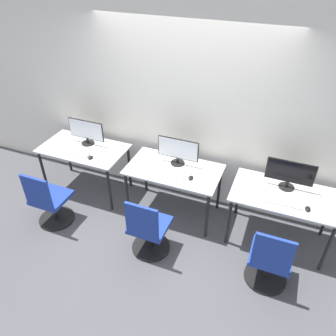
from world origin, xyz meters
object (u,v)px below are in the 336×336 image
Objects in this scene: monitor_right at (290,174)px; monitor_left at (86,131)px; office_chair_left at (50,203)px; keyboard_right at (284,202)px; keyboard_left at (76,153)px; mouse_right at (308,209)px; mouse_center at (191,178)px; office_chair_right at (269,262)px; mouse_left at (91,157)px; monitor_center at (178,151)px; office_chair_center at (148,231)px; keyboard_center at (170,175)px.

monitor_left is at bearing -179.64° from monitor_right.
keyboard_right is at bearing 13.13° from office_chair_left.
keyboard_left is 3.07m from mouse_right.
mouse_center is at bearing 178.14° from keyboard_right.
office_chair_left is 2.84m from office_chair_right.
mouse_left reaches higher than keyboard_right.
monitor_center is 6.23× the size of mouse_right.
monitor_right is at bearing 89.14° from office_chair_right.
office_chair_center is at bearing -33.85° from monitor_left.
keyboard_left is at bearing 179.76° from mouse_right.
office_chair_left reaches higher than keyboard_center.
monitor_right is at bearing 33.65° from office_chair_center.
monitor_right is at bearing 7.72° from mouse_left.
monitor_left is 0.65× the size of office_chair_right.
office_chair_center is (-0.29, -0.68, -0.41)m from mouse_center.
office_chair_center is at bearing -24.38° from keyboard_left.
office_chair_right is (-0.01, -0.56, -0.41)m from keyboard_right.
monitor_center is 0.65× the size of office_chair_right.
office_chair_center reaches higher than mouse_right.
monitor_left is at bearing 87.50° from office_chair_left.
keyboard_center is at bearing 2.26° from mouse_left.
mouse_left reaches higher than keyboard_left.
keyboard_right is (2.81, -0.29, -0.19)m from monitor_left.
monitor_center is 1.74m from office_chair_right.
keyboard_right is at bearing 24.17° from office_chair_center.
office_chair_center reaches higher than mouse_center.
office_chair_center is (1.39, -0.93, -0.60)m from monitor_left.
office_chair_center and office_chair_right have the same top height.
monitor_right is 1.06m from office_chair_right.
monitor_left is at bearing 171.39° from mouse_center.
monitor_left is at bearing 90.00° from keyboard_left.
office_chair_right is at bearing 3.17° from office_chair_center.
monitor_left is 0.65× the size of office_chair_left.
monitor_left reaches higher than office_chair_right.
mouse_left is at bearing -6.08° from keyboard_left.
office_chair_left is 2.96m from keyboard_right.
office_chair_left is at bearing -92.50° from monitor_left.
keyboard_center is 0.46× the size of office_chair_center.
keyboard_right is (2.56, 0.04, -0.01)m from mouse_left.
office_chair_right is at bearing -90.86° from monitor_right.
mouse_center is 0.23× the size of keyboard_right.
monitor_right is at bearing 0.42° from monitor_center.
monitor_right is at bearing 0.36° from monitor_left.
office_chair_center is 1.00× the size of office_chair_right.
monitor_right reaches higher than keyboard_center.
office_chair_left is at bearing -157.81° from mouse_center.
mouse_right is at bearing -2.46° from mouse_center.
monitor_right is (1.41, 0.30, 0.19)m from keyboard_center.
keyboard_left is 0.46× the size of office_chair_center.
monitor_right reaches higher than mouse_left.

